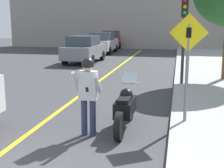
% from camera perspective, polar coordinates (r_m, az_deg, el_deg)
% --- Properties ---
extents(road_center_line, '(0.12, 36.00, 0.01)m').
position_cam_1_polar(road_center_line, '(10.69, -6.44, -2.49)').
color(road_center_line, yellow).
rests_on(road_center_line, ground).
extents(building_backdrop, '(28.00, 1.20, 7.03)m').
position_cam_1_polar(building_backdrop, '(29.98, 7.05, 13.16)').
color(building_backdrop, gray).
rests_on(building_backdrop, ground).
extents(motorcycle, '(0.62, 2.17, 1.31)m').
position_cam_1_polar(motorcycle, '(7.49, 2.45, -4.48)').
color(motorcycle, black).
rests_on(motorcycle, ground).
extents(person_biker, '(0.59, 0.48, 1.78)m').
position_cam_1_polar(person_biker, '(6.91, -4.41, -0.79)').
color(person_biker, '#282D4C').
rests_on(person_biker, ground).
extents(crossing_sign, '(0.91, 0.08, 2.62)m').
position_cam_1_polar(crossing_sign, '(7.70, 13.66, 4.71)').
color(crossing_sign, slate).
rests_on(crossing_sign, sidewalk_curb).
extents(traffic_light, '(0.26, 0.30, 3.35)m').
position_cam_1_polar(traffic_light, '(12.50, 13.07, 10.71)').
color(traffic_light, '#2D2D30').
rests_on(traffic_light, sidewalk_curb).
extents(parked_car_grey, '(1.88, 4.20, 1.68)m').
position_cam_1_polar(parked_car_grey, '(19.70, -5.10, 6.41)').
color(parked_car_grey, black).
rests_on(parked_car_grey, ground).
extents(parked_car_silver, '(1.88, 4.20, 1.68)m').
position_cam_1_polar(parked_car_silver, '(25.55, -1.74, 7.58)').
color(parked_car_silver, black).
rests_on(parked_car_silver, ground).
extents(parked_car_red, '(1.88, 4.20, 1.68)m').
position_cam_1_polar(parked_car_red, '(31.01, 0.27, 8.26)').
color(parked_car_red, black).
rests_on(parked_car_red, ground).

